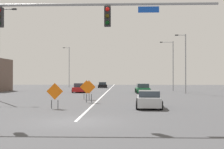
# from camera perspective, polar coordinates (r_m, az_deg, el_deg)

# --- Properties ---
(ground) EXTENTS (148.97, 148.97, 0.00)m
(ground) POSITION_cam_1_polar(r_m,az_deg,el_deg) (15.94, -7.05, -9.00)
(ground) COLOR #444447
(road_centre_stripe) EXTENTS (0.16, 82.76, 0.01)m
(road_centre_stripe) POSITION_cam_1_polar(r_m,az_deg,el_deg) (57.06, -0.49, -2.86)
(road_centre_stripe) COLOR white
(road_centre_stripe) RESTS_ON ground
(traffic_signal_assembly) EXTENTS (17.43, 0.44, 6.74)m
(traffic_signal_assembly) POSITION_cam_1_polar(r_m,az_deg,el_deg) (16.97, -19.61, 9.01)
(traffic_signal_assembly) COLOR gray
(traffic_signal_assembly) RESTS_ON ground
(street_lamp_mid_left) EXTENTS (1.58, 0.24, 8.51)m
(street_lamp_mid_left) POSITION_cam_1_polar(r_m,az_deg,el_deg) (43.57, 13.86, 2.53)
(street_lamp_mid_left) COLOR gray
(street_lamp_mid_left) RESTS_ON ground
(street_lamp_far_right) EXTENTS (2.31, 0.24, 8.39)m
(street_lamp_far_right) POSITION_cam_1_polar(r_m,az_deg,el_deg) (50.87, 11.49, 2.10)
(street_lamp_far_right) COLOR gray
(street_lamp_far_right) RESTS_ON ground
(street_lamp_mid_right) EXTENTS (1.56, 0.24, 9.34)m
(street_lamp_mid_right) POSITION_cam_1_polar(r_m,az_deg,el_deg) (69.70, -8.32, 1.73)
(street_lamp_mid_right) COLOR gray
(street_lamp_mid_right) RESTS_ON ground
(construction_sign_left_shoulder) EXTENTS (1.39, 0.07, 2.03)m
(construction_sign_left_shoulder) POSITION_cam_1_polar(r_m,az_deg,el_deg) (31.05, -4.92, -2.53)
(construction_sign_left_shoulder) COLOR orange
(construction_sign_left_shoulder) RESTS_ON ground
(construction_sign_right_shoulder) EXTENTS (1.24, 0.13, 2.06)m
(construction_sign_right_shoulder) POSITION_cam_1_polar(r_m,az_deg,el_deg) (27.52, -4.47, -2.66)
(construction_sign_right_shoulder) COLOR orange
(construction_sign_right_shoulder) RESTS_ON ground
(construction_sign_right_lane) EXTENTS (1.26, 0.09, 1.92)m
(construction_sign_right_lane) POSITION_cam_1_polar(r_m,az_deg,el_deg) (22.57, -10.96, -3.43)
(construction_sign_right_lane) COLOR orange
(construction_sign_right_lane) RESTS_ON ground
(car_red_mid) EXTENTS (2.11, 4.37, 1.42)m
(car_red_mid) POSITION_cam_1_polar(r_m,az_deg,el_deg) (46.09, -6.11, -2.59)
(car_red_mid) COLOR red
(car_red_mid) RESTS_ON ground
(car_green_far) EXTENTS (2.14, 4.33, 1.40)m
(car_green_far) POSITION_cam_1_polar(r_m,az_deg,el_deg) (43.91, 5.91, -2.72)
(car_green_far) COLOR #196B38
(car_green_far) RESTS_ON ground
(car_silver_approaching) EXTENTS (2.14, 4.26, 1.33)m
(car_silver_approaching) POSITION_cam_1_polar(r_m,az_deg,el_deg) (22.96, 7.09, -4.79)
(car_silver_approaching) COLOR #B7BABF
(car_silver_approaching) RESTS_ON ground
(car_black_distant) EXTENTS (2.14, 3.93, 1.26)m
(car_black_distant) POSITION_cam_1_polar(r_m,az_deg,el_deg) (65.45, -1.82, -2.04)
(car_black_distant) COLOR black
(car_black_distant) RESTS_ON ground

